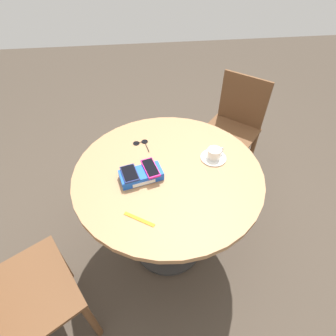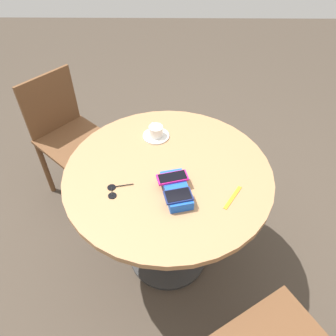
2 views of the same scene
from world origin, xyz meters
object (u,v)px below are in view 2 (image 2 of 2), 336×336
at_px(phone_navy, 178,196).
at_px(sunglasses, 113,191).
at_px(lanyard_strap, 233,197).
at_px(round_table, 168,190).
at_px(chair_far_side, 69,137).
at_px(phone_box, 176,190).
at_px(phone_magenta, 172,177).
at_px(saucer, 156,136).
at_px(coffee_cup, 156,131).

bearing_deg(phone_navy, sunglasses, 76.88).
bearing_deg(lanyard_strap, round_table, 60.42).
relative_size(lanyard_strap, chair_far_side, 0.17).
bearing_deg(phone_navy, phone_box, 7.64).
distance_m(round_table, phone_navy, 0.27).
relative_size(lanyard_strap, sunglasses, 1.30).
height_order(phone_navy, phone_magenta, phone_magenta).
bearing_deg(chair_far_side, lanyard_strap, -128.36).
distance_m(phone_box, chair_far_side, 1.06).
relative_size(phone_navy, saucer, 0.94).
relative_size(phone_magenta, saucer, 1.06).
bearing_deg(saucer, phone_magenta, -166.15).
xyz_separation_m(phone_navy, chair_far_side, (0.79, 0.71, -0.33)).
bearing_deg(round_table, phone_navy, -166.99).
relative_size(phone_navy, phone_magenta, 0.89).
distance_m(phone_navy, coffee_cup, 0.47).
bearing_deg(coffee_cup, chair_far_side, 61.09).
height_order(coffee_cup, sunglasses, coffee_cup).
relative_size(phone_magenta, coffee_cup, 1.51).
xyz_separation_m(phone_navy, coffee_cup, (0.46, 0.11, -0.01)).
height_order(saucer, lanyard_strap, saucer).
xyz_separation_m(phone_box, chair_far_side, (0.73, 0.71, -0.31)).
xyz_separation_m(phone_magenta, chair_far_side, (0.68, 0.69, -0.34)).
distance_m(phone_box, lanyard_strap, 0.25).
bearing_deg(chair_far_side, phone_magenta, -134.80).
relative_size(phone_navy, chair_far_side, 0.15).
height_order(round_table, phone_navy, phone_navy).
bearing_deg(phone_box, phone_magenta, 19.41).
xyz_separation_m(coffee_cup, lanyard_strap, (-0.42, -0.35, -0.04)).
xyz_separation_m(round_table, phone_navy, (-0.20, -0.05, 0.19)).
relative_size(round_table, phone_magenta, 6.68).
xyz_separation_m(phone_navy, saucer, (0.45, 0.11, -0.05)).
bearing_deg(lanyard_strap, chair_far_side, 51.64).
distance_m(round_table, chair_far_side, 0.91).
bearing_deg(round_table, phone_magenta, -167.36).
bearing_deg(coffee_cup, lanyard_strap, -140.20).
bearing_deg(sunglasses, coffee_cup, -24.27).
xyz_separation_m(phone_navy, phone_magenta, (0.10, 0.02, 0.00)).
height_order(phone_magenta, coffee_cup, coffee_cup).
xyz_separation_m(saucer, coffee_cup, (0.00, 0.00, 0.03)).
height_order(saucer, sunglasses, saucer).
bearing_deg(round_table, saucer, 14.28).
distance_m(phone_navy, chair_far_side, 1.12).
xyz_separation_m(phone_navy, lanyard_strap, (0.03, -0.24, -0.05)).
relative_size(round_table, saucer, 7.11).
xyz_separation_m(phone_magenta, lanyard_strap, (-0.07, -0.27, -0.05)).
distance_m(phone_box, phone_magenta, 0.06).
relative_size(phone_box, phone_magenta, 1.54).
height_order(phone_box, chair_far_side, chair_far_side).
distance_m(phone_navy, sunglasses, 0.30).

